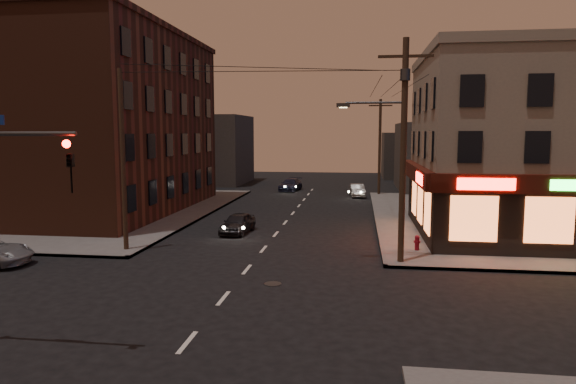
% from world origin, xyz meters
% --- Properties ---
extents(ground, '(120.00, 120.00, 0.00)m').
position_xyz_m(ground, '(0.00, 0.00, 0.00)').
color(ground, black).
rests_on(ground, ground).
extents(sidewalk_ne, '(24.00, 28.00, 0.15)m').
position_xyz_m(sidewalk_ne, '(18.00, 19.00, 0.07)').
color(sidewalk_ne, '#514F4C').
rests_on(sidewalk_ne, ground).
extents(sidewalk_nw, '(24.00, 28.00, 0.15)m').
position_xyz_m(sidewalk_nw, '(-18.00, 19.00, 0.07)').
color(sidewalk_nw, '#514F4C').
rests_on(sidewalk_nw, ground).
extents(pizza_building, '(15.85, 12.85, 10.50)m').
position_xyz_m(pizza_building, '(15.93, 13.43, 5.35)').
color(pizza_building, gray).
rests_on(pizza_building, sidewalk_ne).
extents(brick_apartment, '(12.00, 20.00, 13.00)m').
position_xyz_m(brick_apartment, '(-14.50, 19.00, 6.65)').
color(brick_apartment, '#4C2618').
rests_on(brick_apartment, sidewalk_nw).
extents(bg_building_ne_a, '(10.00, 12.00, 7.00)m').
position_xyz_m(bg_building_ne_a, '(14.00, 38.00, 3.50)').
color(bg_building_ne_a, '#3F3D3A').
rests_on(bg_building_ne_a, ground).
extents(bg_building_nw, '(9.00, 10.00, 8.00)m').
position_xyz_m(bg_building_nw, '(-13.00, 42.00, 4.00)').
color(bg_building_nw, '#3F3D3A').
rests_on(bg_building_nw, ground).
extents(bg_building_ne_b, '(8.00, 8.00, 6.00)m').
position_xyz_m(bg_building_ne_b, '(12.00, 52.00, 3.00)').
color(bg_building_ne_b, '#3F3D3A').
rests_on(bg_building_ne_b, ground).
extents(utility_pole_main, '(4.20, 0.44, 10.00)m').
position_xyz_m(utility_pole_main, '(6.68, 5.80, 5.76)').
color(utility_pole_main, '#382619').
rests_on(utility_pole_main, sidewalk_ne).
extents(utility_pole_far, '(0.26, 0.26, 9.00)m').
position_xyz_m(utility_pole_far, '(6.80, 32.00, 4.65)').
color(utility_pole_far, '#382619').
rests_on(utility_pole_far, sidewalk_ne).
extents(utility_pole_west, '(0.24, 0.24, 9.00)m').
position_xyz_m(utility_pole_west, '(-6.80, 6.50, 4.65)').
color(utility_pole_west, '#382619').
rests_on(utility_pole_west, sidewalk_nw).
extents(sedan_near, '(1.78, 3.68, 1.21)m').
position_xyz_m(sedan_near, '(-2.33, 12.05, 0.61)').
color(sedan_near, black).
rests_on(sedan_near, ground).
extents(sedan_mid, '(1.67, 3.73, 1.19)m').
position_xyz_m(sedan_mid, '(4.75, 30.77, 0.59)').
color(sedan_mid, slate).
rests_on(sedan_mid, ground).
extents(sedan_far, '(2.28, 4.49, 1.25)m').
position_xyz_m(sedan_far, '(-2.15, 34.90, 0.62)').
color(sedan_far, black).
rests_on(sedan_far, ground).
extents(fire_hydrant, '(0.34, 0.34, 0.76)m').
position_xyz_m(fire_hydrant, '(7.80, 8.25, 0.57)').
color(fire_hydrant, maroon).
rests_on(fire_hydrant, sidewalk_ne).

